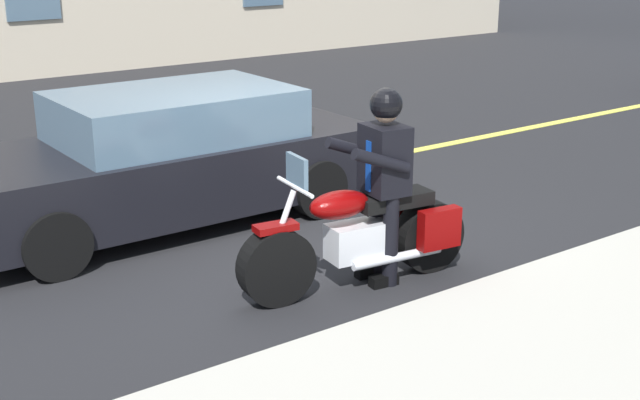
# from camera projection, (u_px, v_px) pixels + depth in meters

# --- Properties ---
(ground_plane) EXTENTS (80.00, 80.00, 0.00)m
(ground_plane) POSITION_uv_depth(u_px,v_px,m) (303.00, 240.00, 8.63)
(ground_plane) COLOR black
(lane_center_stripe) EXTENTS (60.00, 0.16, 0.01)m
(lane_center_stripe) POSITION_uv_depth(u_px,v_px,m) (207.00, 192.00, 10.17)
(lane_center_stripe) COLOR #E5DB4C
(lane_center_stripe) RESTS_ON ground_plane
(motorcycle_main) EXTENTS (2.22, 0.77, 1.26)m
(motorcycle_main) POSITION_uv_depth(u_px,v_px,m) (363.00, 236.00, 7.43)
(motorcycle_main) COLOR black
(motorcycle_main) RESTS_ON ground_plane
(rider_main) EXTENTS (0.67, 0.60, 1.74)m
(rider_main) POSITION_uv_depth(u_px,v_px,m) (383.00, 169.00, 7.34)
(rider_main) COLOR black
(rider_main) RESTS_ON ground_plane
(car_dark) EXTENTS (4.60, 1.92, 1.40)m
(car_dark) POSITION_uv_depth(u_px,v_px,m) (164.00, 159.00, 8.99)
(car_dark) COLOR black
(car_dark) RESTS_ON ground_plane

